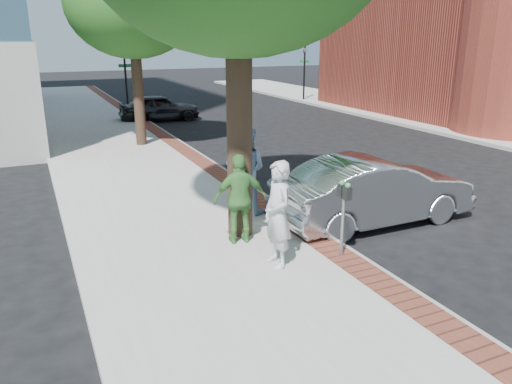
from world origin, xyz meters
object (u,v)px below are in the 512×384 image
person_green (240,199)px  sedan_silver (374,191)px  parking_meter (344,203)px  bg_car (159,108)px  person_officer (245,170)px  person_gray (278,215)px

person_green → sedan_silver: person_green is taller
parking_meter → bg_car: bearing=86.6°
person_officer → sedan_silver: size_ratio=0.43×
sedan_silver → bg_car: sedan_silver is taller
person_gray → sedan_silver: size_ratio=0.41×
person_officer → person_gray: bearing=121.0°
person_gray → person_officer: size_ratio=0.96×
sedan_silver → bg_car: size_ratio=1.18×
person_gray → sedan_silver: bearing=114.0°
parking_meter → person_officer: 3.15m
person_gray → person_green: bearing=-170.8°
person_gray → person_green: person_gray is taller
parking_meter → sedan_silver: (1.88, 1.50, -0.42)m
bg_car → person_gray: bearing=174.1°
person_officer → person_green: 1.86m
sedan_silver → person_officer: bearing=57.4°
person_green → person_officer: bearing=-106.8°
person_green → sedan_silver: (3.37, 0.08, -0.28)m
parking_meter → person_green: person_green is taller
parking_meter → person_officer: (-0.65, 3.08, -0.03)m
person_officer → bg_car: size_ratio=0.51×
parking_meter → person_green: bearing=136.5°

